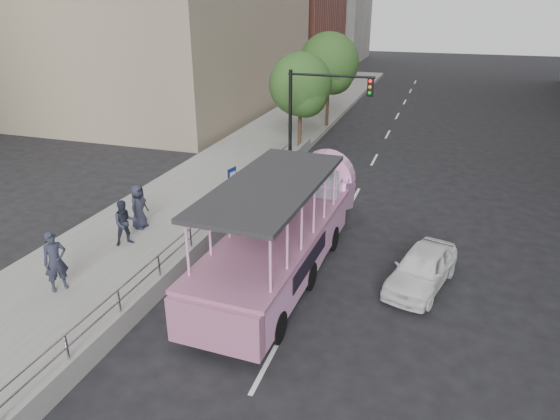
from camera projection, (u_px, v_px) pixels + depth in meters
The scene contains 13 objects.
ground at pixel (257, 313), 14.38m from camera, with size 160.00×160.00×0.00m, color black.
sidewalk at pixel (220, 178), 24.72m from camera, with size 5.50×80.00×0.30m, color #9C9C97.
kerb_wall at pixel (192, 252), 16.84m from camera, with size 0.24×30.00×0.36m, color gray.
guardrail at pixel (190, 234), 16.58m from camera, with size 0.07×22.00×0.71m.
duck_boat at pixel (287, 231), 16.49m from camera, with size 2.93×10.48×3.45m.
car at pixel (422, 268), 15.51m from camera, with size 1.47×3.66×1.25m, color white.
pedestrian_near at pixel (55, 261), 14.64m from camera, with size 0.69×0.45×1.88m, color #262838.
pedestrian_mid at pixel (125, 223), 17.45m from camera, with size 0.80×0.63×1.65m, color #262838.
pedestrian_far at pixel (139, 207), 18.74m from camera, with size 0.83×0.54×1.70m, color #262838.
parking_sign at pixel (233, 189), 19.28m from camera, with size 0.14×0.54×2.42m.
traffic_signal at pixel (314, 106), 24.43m from camera, with size 4.20×0.32×5.20m.
street_tree_near at pixel (302, 87), 27.76m from camera, with size 3.52×3.52×5.72m.
street_tree_far at pixel (330, 66), 32.76m from camera, with size 3.97×3.97×6.45m.
Camera 1 is at (4.42, -11.26, 8.35)m, focal length 32.00 mm.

